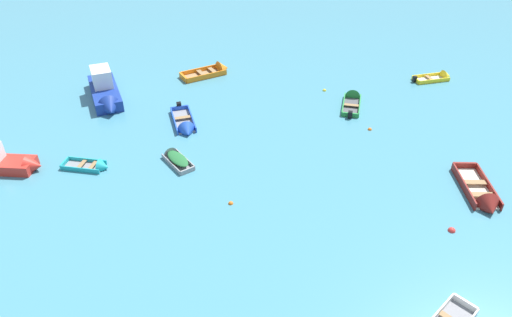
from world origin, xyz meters
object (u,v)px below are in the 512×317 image
mooring_buoy_between_boats_right (452,231)px  motor_launch_deep_blue_midfield_left (105,92)px  rowboat_blue_cluster_outer (185,127)px  motor_launch_red_outer_left (2,162)px  rowboat_orange_foreground_center (215,71)px  rowboat_grey_distant_center (174,157)px  mooring_buoy_between_boats_left (370,130)px  mooring_buoy_far_field (231,204)px  mooring_buoy_near_foreground (324,91)px  rowboat_turquoise_back_row_center (96,167)px  rowboat_green_center (352,99)px  rowboat_maroon_near_left (483,199)px  rowboat_yellow_midfield_right (440,77)px

mooring_buoy_between_boats_right → motor_launch_deep_blue_midfield_left: bearing=157.4°
motor_launch_deep_blue_midfield_left → rowboat_blue_cluster_outer: bearing=-21.7°
motor_launch_red_outer_left → motor_launch_deep_blue_midfield_left: motor_launch_deep_blue_midfield_left is taller
rowboat_orange_foreground_center → mooring_buoy_between_boats_right: rowboat_orange_foreground_center is taller
rowboat_grey_distant_center → mooring_buoy_between_boats_left: 13.88m
motor_launch_red_outer_left → rowboat_grey_distant_center: bearing=17.2°
mooring_buoy_between_boats_left → mooring_buoy_far_field: mooring_buoy_between_boats_left is taller
mooring_buoy_between_boats_left → rowboat_blue_cluster_outer: bearing=-168.9°
mooring_buoy_near_foreground → mooring_buoy_far_field: size_ratio=1.08×
rowboat_turquoise_back_row_center → mooring_buoy_near_foreground: 19.19m
motor_launch_red_outer_left → mooring_buoy_near_foreground: size_ratio=16.95×
rowboat_grey_distant_center → rowboat_green_center: bearing=44.6°
rowboat_maroon_near_left → motor_launch_red_outer_left: 28.78m
rowboat_maroon_near_left → motor_launch_red_outer_left: bearing=-174.7°
rowboat_blue_cluster_outer → mooring_buoy_near_foreground: size_ratio=13.90×
rowboat_yellow_midfield_right → rowboat_turquoise_back_row_center: bearing=-141.0°
motor_launch_deep_blue_midfield_left → rowboat_green_center: (19.07, 3.78, -0.56)m
motor_launch_red_outer_left → rowboat_grey_distant_center: (10.06, 3.12, -0.33)m
rowboat_blue_cluster_outer → rowboat_turquoise_back_row_center: rowboat_blue_cluster_outer is taller
rowboat_maroon_near_left → mooring_buoy_between_boats_right: (-2.04, -2.87, -0.22)m
mooring_buoy_between_boats_right → rowboat_grey_distant_center: bearing=168.6°
rowboat_grey_distant_center → mooring_buoy_between_boats_left: rowboat_grey_distant_center is taller
rowboat_grey_distant_center → mooring_buoy_far_field: 5.82m
mooring_buoy_between_boats_left → mooring_buoy_near_foreground: size_ratio=0.97×
mooring_buoy_between_boats_left → mooring_buoy_far_field: (-7.67, -9.98, 0.00)m
rowboat_green_center → mooring_buoy_near_foreground: bearing=148.4°
rowboat_maroon_near_left → rowboat_turquoise_back_row_center: (-23.09, -1.41, -0.08)m
motor_launch_deep_blue_midfield_left → rowboat_orange_foreground_center: (7.03, 6.83, -0.52)m
rowboat_blue_cluster_outer → rowboat_green_center: size_ratio=1.02×
mooring_buoy_near_foreground → mooring_buoy_between_boats_right: 17.41m
motor_launch_deep_blue_midfield_left → mooring_buoy_between_boats_left: motor_launch_deep_blue_midfield_left is taller
rowboat_orange_foreground_center → mooring_buoy_near_foreground: 9.89m
motor_launch_red_outer_left → rowboat_blue_cluster_outer: 11.80m
motor_launch_red_outer_left → rowboat_turquoise_back_row_center: (5.56, 1.23, -0.42)m
rowboat_grey_distant_center → mooring_buoy_between_boats_right: rowboat_grey_distant_center is taller
mooring_buoy_near_foreground → rowboat_grey_distant_center: bearing=-125.3°
motor_launch_deep_blue_midfield_left → rowboat_turquoise_back_row_center: bearing=-67.3°
rowboat_grey_distant_center → mooring_buoy_near_foreground: rowboat_grey_distant_center is taller
rowboat_turquoise_back_row_center → rowboat_orange_foreground_center: size_ratio=0.71×
rowboat_blue_cluster_outer → motor_launch_deep_blue_midfield_left: size_ratio=0.66×
rowboat_yellow_midfield_right → mooring_buoy_between_boats_right: size_ratio=8.95×
motor_launch_red_outer_left → rowboat_orange_foreground_center: motor_launch_red_outer_left is taller
motor_launch_red_outer_left → mooring_buoy_between_boats_right: bearing=-0.5°
motor_launch_red_outer_left → mooring_buoy_near_foreground: (18.66, 15.25, -0.56)m
mooring_buoy_near_foreground → mooring_buoy_between_boats_right: size_ratio=0.78×
rowboat_maroon_near_left → rowboat_blue_cluster_outer: size_ratio=1.13×
rowboat_blue_cluster_outer → rowboat_orange_foreground_center: (-0.56, 9.85, 0.02)m
rowboat_maroon_near_left → mooring_buoy_near_foreground: 16.10m
rowboat_maroon_near_left → rowboat_blue_cluster_outer: (-19.19, 4.39, -0.03)m
rowboat_maroon_near_left → rowboat_grey_distant_center: (-18.59, 0.48, 0.01)m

